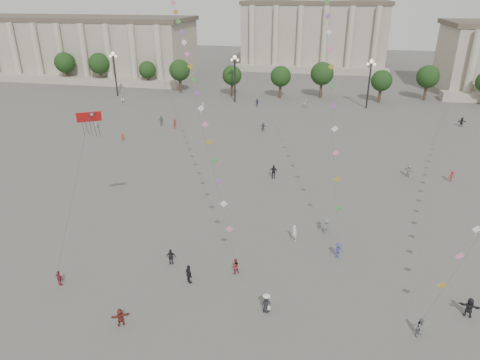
# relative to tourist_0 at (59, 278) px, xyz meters

# --- Properties ---
(ground) EXTENTS (360.00, 360.00, 0.00)m
(ground) POSITION_rel_tourist_0_xyz_m (15.25, 0.58, -0.75)
(ground) COLOR #53504E
(ground) RESTS_ON ground
(hall_west) EXTENTS (84.00, 26.22, 17.20)m
(hall_west) POSITION_rel_tourist_0_xyz_m (-59.75, 94.47, 7.68)
(hall_west) COLOR #A79B8C
(hall_west) RESTS_ON ground
(hall_central) EXTENTS (48.30, 34.30, 35.50)m
(hall_central) POSITION_rel_tourist_0_xyz_m (15.25, 129.80, 13.48)
(hall_central) COLOR #A79B8C
(hall_central) RESTS_ON ground
(tree_row) EXTENTS (137.12, 5.12, 8.00)m
(tree_row) POSITION_rel_tourist_0_xyz_m (15.25, 78.58, 4.65)
(tree_row) COLOR #35241A
(tree_row) RESTS_ON ground
(lamp_post_far_west) EXTENTS (2.00, 0.90, 10.65)m
(lamp_post_far_west) POSITION_rel_tourist_0_xyz_m (-29.75, 70.58, 6.60)
(lamp_post_far_west) COLOR #262628
(lamp_post_far_west) RESTS_ON ground
(lamp_post_mid_west) EXTENTS (2.00, 0.90, 10.65)m
(lamp_post_mid_west) POSITION_rel_tourist_0_xyz_m (0.25, 70.58, 6.60)
(lamp_post_mid_west) COLOR #262628
(lamp_post_mid_west) RESTS_ON ground
(lamp_post_mid_east) EXTENTS (2.00, 0.90, 10.65)m
(lamp_post_mid_east) POSITION_rel_tourist_0_xyz_m (30.25, 70.58, 6.60)
(lamp_post_mid_east) COLOR #262628
(lamp_post_mid_east) RESTS_ON ground
(person_crowd_0) EXTENTS (1.10, 0.51, 1.83)m
(person_crowd_0) POSITION_rel_tourist_0_xyz_m (6.12, 67.15, 0.17)
(person_crowd_0) COLOR navy
(person_crowd_0) RESTS_ON ground
(person_crowd_1) EXTENTS (1.17, 1.12, 1.90)m
(person_crowd_1) POSITION_rel_tourist_0_xyz_m (-20.88, 44.21, 0.20)
(person_crowd_1) COLOR silver
(person_crowd_1) RESTS_ON ground
(person_crowd_2) EXTENTS (1.02, 1.11, 1.50)m
(person_crowd_2) POSITION_rel_tourist_0_xyz_m (-12.57, 38.17, 0.00)
(person_crowd_2) COLOR #9D432A
(person_crowd_2) RESTS_ON ground
(person_crowd_3) EXTENTS (1.68, 0.85, 1.73)m
(person_crowd_3) POSITION_rel_tourist_0_xyz_m (34.22, 3.14, 0.12)
(person_crowd_3) COLOR black
(person_crowd_3) RESTS_ON ground
(person_crowd_4) EXTENTS (1.47, 1.72, 1.87)m
(person_crowd_4) POSITION_rel_tourist_0_xyz_m (17.00, 68.44, 0.19)
(person_crowd_4) COLOR silver
(person_crowd_4) RESTS_ON ground
(person_crowd_6) EXTENTS (1.27, 0.76, 1.94)m
(person_crowd_6) POSITION_rel_tourist_0_xyz_m (22.80, 13.55, 0.22)
(person_crowd_6) COLOR slate
(person_crowd_6) RESTS_ON ground
(person_crowd_7) EXTENTS (1.70, 1.40, 1.83)m
(person_crowd_7) POSITION_rel_tourist_0_xyz_m (33.75, 31.85, 0.16)
(person_crowd_7) COLOR #B3B4AF
(person_crowd_7) RESTS_ON ground
(person_crowd_8) EXTENTS (1.21, 1.00, 1.62)m
(person_crowd_8) POSITION_rel_tourist_0_xyz_m (39.23, 31.28, 0.06)
(person_crowd_8) COLOR #9E2B37
(person_crowd_8) RESTS_ON ground
(person_crowd_9) EXTENTS (1.67, 0.66, 1.76)m
(person_crowd_9) POSITION_rel_tourist_0_xyz_m (47.35, 59.79, 0.13)
(person_crowd_9) COLOR black
(person_crowd_9) RESTS_ON ground
(person_crowd_10) EXTENTS (0.63, 0.65, 1.50)m
(person_crowd_10) POSITION_rel_tourist_0_xyz_m (-5.13, 62.31, 0.00)
(person_crowd_10) COLOR silver
(person_crowd_10) RESTS_ON ground
(person_crowd_12) EXTENTS (1.54, 0.76, 1.59)m
(person_crowd_12) POSITION_rel_tourist_0_xyz_m (10.44, 48.94, 0.05)
(person_crowd_12) COLOR #58585C
(person_crowd_12) RESTS_ON ground
(person_crowd_13) EXTENTS (0.80, 0.72, 1.83)m
(person_crowd_13) POSITION_rel_tourist_0_xyz_m (19.56, 11.67, 0.17)
(person_crowd_13) COLOR silver
(person_crowd_13) RESTS_ON ground
(person_crowd_16) EXTENTS (1.20, 0.67, 1.93)m
(person_crowd_16) POSITION_rel_tourist_0_xyz_m (-9.41, 48.33, 0.22)
(person_crowd_16) COLOR slate
(person_crowd_16) RESTS_ON ground
(person_crowd_17) EXTENTS (0.81, 1.28, 1.88)m
(person_crowd_17) POSITION_rel_tourist_0_xyz_m (-6.16, 46.99, 0.19)
(person_crowd_17) COLOR maroon
(person_crowd_17) RESTS_ON ground
(person_crowd_18) EXTENTS (1.00, 0.81, 1.94)m
(person_crowd_18) POSITION_rel_tourist_0_xyz_m (-24.72, 63.22, 0.22)
(person_crowd_18) COLOR silver
(person_crowd_18) RESTS_ON ground
(person_crowd_19) EXTENTS (1.16, 0.53, 1.95)m
(person_crowd_19) POSITION_rel_tourist_0_xyz_m (15.24, 27.47, 0.23)
(person_crowd_19) COLOR black
(person_crowd_19) RESTS_ON ground
(tourist_0) EXTENTS (0.94, 0.59, 1.50)m
(tourist_0) POSITION_rel_tourist_0_xyz_m (0.00, 0.00, 0.00)
(tourist_0) COLOR maroon
(tourist_0) RESTS_ON ground
(tourist_1) EXTENTS (1.07, 1.07, 1.83)m
(tourist_1) POSITION_rel_tourist_0_xyz_m (11.07, 2.69, 0.17)
(tourist_1) COLOR black
(tourist_1) RESTS_ON ground
(tourist_2) EXTENTS (1.43, 1.13, 1.52)m
(tourist_2) POSITION_rel_tourist_0_xyz_m (7.52, -3.46, 0.01)
(tourist_2) COLOR maroon
(tourist_2) RESTS_ON ground
(tourist_4) EXTENTS (1.02, 0.58, 1.64)m
(tourist_4) POSITION_rel_tourist_0_xyz_m (8.52, 5.06, 0.07)
(tourist_4) COLOR black
(tourist_4) RESTS_ON ground
(kite_flyer_0) EXTENTS (0.92, 0.87, 1.50)m
(kite_flyer_0) POSITION_rel_tourist_0_xyz_m (14.78, 4.93, 0.00)
(kite_flyer_0) COLOR maroon
(kite_flyer_0) RESTS_ON ground
(kite_flyer_1) EXTENTS (1.21, 0.96, 1.64)m
(kite_flyer_1) POSITION_rel_tourist_0_xyz_m (24.03, 9.43, 0.07)
(kite_flyer_1) COLOR #38407E
(kite_flyer_1) RESTS_ON ground
(kite_flyer_2) EXTENTS (0.96, 0.97, 1.58)m
(kite_flyer_2) POSITION_rel_tourist_0_xyz_m (30.10, 0.13, 0.04)
(kite_flyer_2) COLOR slate
(kite_flyer_2) RESTS_ON ground
(hat_person) EXTENTS (0.80, 0.60, 1.69)m
(hat_person) POSITION_rel_tourist_0_xyz_m (18.36, 0.35, 0.07)
(hat_person) COLOR black
(hat_person) RESTS_ON ground
(dragon_kite) EXTENTS (2.15, 4.57, 13.95)m
(dragon_kite) POSITION_rel_tourist_0_xyz_m (0.53, 7.49, 11.82)
(dragon_kite) COLOR red
(dragon_kite) RESTS_ON ground
(kite_train_west) EXTENTS (26.13, 49.75, 66.31)m
(kite_train_west) POSITION_rel_tourist_0_xyz_m (1.16, 31.51, 18.81)
(kite_train_west) COLOR #3F3F3F
(kite_train_west) RESTS_ON ground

